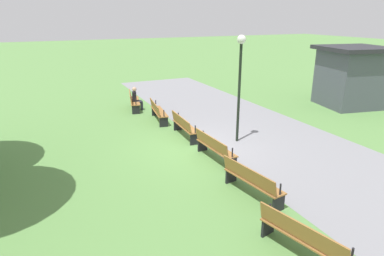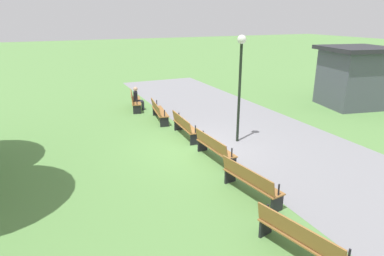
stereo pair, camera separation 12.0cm
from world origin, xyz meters
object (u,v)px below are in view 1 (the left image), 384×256
Objects in this scene: bench_0 at (133,100)px; kiosk at (352,76)px; person_seated at (136,98)px; bench_5 at (303,238)px; bench_3 at (214,147)px; bench_2 at (184,126)px; lamp_post at (240,69)px; bench_1 at (158,111)px; bench_4 at (251,180)px.

bench_0 is 0.53× the size of kiosk.
bench_5 is at bearing 12.88° from person_seated.
bench_2 is at bearing 177.33° from bench_3.
kiosk is at bearing 83.08° from person_seated.
lamp_post reaches higher than bench_3.
bench_1 is 7.47m from bench_4.
kiosk reaches higher than bench_3.
bench_4 is 9.73m from person_seated.
bench_1 and bench_2 have the same top height.
kiosk is at bearing 105.84° from bench_3.
lamp_post is (-1.25, 1.68, 2.29)m from bench_3.
person_seated is at bearing 174.09° from bench_4.
bench_0 and bench_5 have the same top height.
bench_5 is 12.18m from person_seated.
person_seated reaches higher than bench_3.
bench_0 is 4.99m from bench_2.
bench_5 is (12.38, -0.00, 0.00)m from bench_0.
lamp_post is at bearing 34.11° from person_seated.
bench_1 is 1.00× the size of bench_5.
lamp_post is at bearing -64.55° from kiosk.
bench_2 is 4.78m from person_seated.
bench_5 is (4.94, -0.69, 0.00)m from bench_3.
bench_2 is (4.94, 0.69, 0.00)m from bench_0.
bench_0 is 9.93m from bench_4.
bench_1 is 1.01× the size of bench_3.
bench_0 is 1.02× the size of bench_2.
bench_5 is at bearing -18.65° from bench_4.
bench_2 is 10.07m from kiosk.
bench_4 is at bearing -48.97° from kiosk.
lamp_post reaches higher than kiosk.
bench_2 is 0.50× the size of lamp_post.
person_seated reaches higher than bench_4.
bench_3 is at bearing 166.67° from bench_4.
lamp_post is (5.99, 2.27, 2.14)m from person_seated.
bench_2 is at bearing 20.45° from person_seated.
bench_0 is 1.68× the size of person_seated.
bench_5 is (7.44, -0.69, 0.00)m from bench_2.
bench_2 is at bearing 169.32° from bench_4.
bench_5 is at bearing -2.64° from bench_2.
bench_3 is 0.52× the size of kiosk.
person_seated is 6.75m from lamp_post.
lamp_post is (1.25, 1.68, 2.29)m from bench_2.
bench_4 is at bearing 16.02° from bench_0.
kiosk is at bearing 88.86° from bench_1.
bench_0 is at bearing -161.35° from bench_1.
bench_1 is 4.99m from bench_3.
bench_3 is 0.50× the size of lamp_post.
lamp_post reaches higher than bench_0.
bench_4 is 11.80m from kiosk.
kiosk reaches higher than bench_5.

